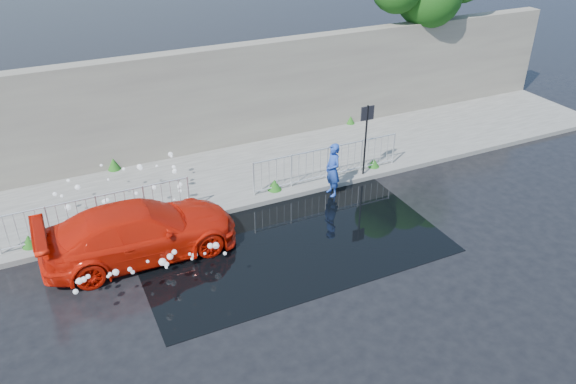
# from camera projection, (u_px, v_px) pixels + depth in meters

# --- Properties ---
(ground) EXTENTS (90.00, 90.00, 0.00)m
(ground) POSITION_uv_depth(u_px,v_px,m) (287.00, 264.00, 14.21)
(ground) COLOR black
(ground) RESTS_ON ground
(pavement) EXTENTS (30.00, 4.00, 0.15)m
(pavement) POSITION_uv_depth(u_px,v_px,m) (220.00, 177.00, 18.09)
(pavement) COLOR #5D5C58
(pavement) RESTS_ON ground
(curb) EXTENTS (30.00, 0.25, 0.16)m
(curb) POSITION_uv_depth(u_px,v_px,m) (243.00, 206.00, 16.52)
(curb) COLOR #5D5C58
(curb) RESTS_ON ground
(retaining_wall) EXTENTS (30.00, 0.60, 3.50)m
(retaining_wall) POSITION_uv_depth(u_px,v_px,m) (195.00, 102.00, 18.91)
(retaining_wall) COLOR #6A6259
(retaining_wall) RESTS_ON pavement
(puddle) EXTENTS (8.00, 5.00, 0.01)m
(puddle) POSITION_uv_depth(u_px,v_px,m) (287.00, 239.00, 15.18)
(puddle) COLOR black
(puddle) RESTS_ON ground
(sign_post) EXTENTS (0.45, 0.06, 2.50)m
(sign_post) POSITION_uv_depth(u_px,v_px,m) (366.00, 129.00, 17.35)
(sign_post) COLOR black
(sign_post) RESTS_ON ground
(railing_left) EXTENTS (5.05, 0.05, 1.10)m
(railing_left) POSITION_uv_depth(u_px,v_px,m) (98.00, 212.00, 14.98)
(railing_left) COLOR silver
(railing_left) RESTS_ON pavement
(railing_right) EXTENTS (5.05, 0.05, 1.10)m
(railing_right) POSITION_uv_depth(u_px,v_px,m) (327.00, 162.00, 17.59)
(railing_right) COLOR silver
(railing_right) RESTS_ON pavement
(weeds) EXTENTS (12.17, 3.93, 0.40)m
(weeds) POSITION_uv_depth(u_px,v_px,m) (214.00, 178.00, 17.53)
(weeds) COLOR #245316
(weeds) RESTS_ON pavement
(water_spray) EXTENTS (3.65, 5.62, 1.02)m
(water_spray) POSITION_uv_depth(u_px,v_px,m) (135.00, 217.00, 14.87)
(water_spray) COLOR white
(water_spray) RESTS_ON ground
(red_car) EXTENTS (4.93, 2.02, 1.43)m
(red_car) POSITION_uv_depth(u_px,v_px,m) (140.00, 231.00, 14.24)
(red_car) COLOR red
(red_car) RESTS_ON ground
(person) EXTENTS (0.41, 0.62, 1.69)m
(person) POSITION_uv_depth(u_px,v_px,m) (333.00, 170.00, 16.89)
(person) COLOR #2144A8
(person) RESTS_ON ground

